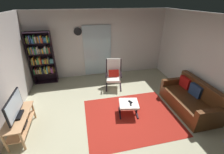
% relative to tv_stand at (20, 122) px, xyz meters
% --- Properties ---
extents(ground_plane, '(7.02, 7.02, 0.00)m').
position_rel_tv_stand_xyz_m(ground_plane, '(2.34, -0.05, -0.35)').
color(ground_plane, '#A9A687').
extents(wall_back, '(5.60, 0.06, 2.60)m').
position_rel_tv_stand_xyz_m(wall_back, '(2.34, 2.85, 0.95)').
color(wall_back, silver).
rests_on(wall_back, ground).
extents(wall_right, '(0.06, 6.00, 2.60)m').
position_rel_tv_stand_xyz_m(wall_right, '(5.04, -0.05, 0.95)').
color(wall_right, silver).
rests_on(wall_right, ground).
extents(glass_door_panel, '(1.10, 0.01, 2.00)m').
position_rel_tv_stand_xyz_m(glass_door_panel, '(2.24, 2.78, 0.70)').
color(glass_door_panel, silver).
extents(area_rug, '(2.47, 2.00, 0.01)m').
position_rel_tv_stand_xyz_m(area_rug, '(2.75, -0.02, -0.35)').
color(area_rug, maroon).
rests_on(area_rug, ground).
extents(tv_stand, '(0.43, 1.11, 0.54)m').
position_rel_tv_stand_xyz_m(tv_stand, '(0.00, 0.00, 0.00)').
color(tv_stand, tan).
rests_on(tv_stand, ground).
extents(television, '(0.20, 0.85, 0.53)m').
position_rel_tv_stand_xyz_m(television, '(0.00, 0.01, 0.44)').
color(television, black).
rests_on(television, tv_stand).
extents(bookshelf_near_tv, '(0.82, 0.30, 1.93)m').
position_rel_tv_stand_xyz_m(bookshelf_near_tv, '(0.17, 2.59, 0.69)').
color(bookshelf_near_tv, black).
rests_on(bookshelf_near_tv, ground).
extents(leather_sofa, '(0.87, 1.72, 0.84)m').
position_rel_tv_stand_xyz_m(leather_sofa, '(4.56, -0.04, -0.05)').
color(leather_sofa, '#522D15').
rests_on(leather_sofa, ground).
extents(lounge_armchair, '(0.69, 0.76, 1.02)m').
position_rel_tv_stand_xyz_m(lounge_armchair, '(2.66, 1.71, 0.19)').
color(lounge_armchair, black).
rests_on(lounge_armchair, ground).
extents(ottoman, '(0.60, 0.57, 0.37)m').
position_rel_tv_stand_xyz_m(ottoman, '(2.72, 0.12, -0.04)').
color(ottoman, white).
rests_on(ottoman, ground).
extents(tv_remote, '(0.08, 0.15, 0.02)m').
position_rel_tv_stand_xyz_m(tv_remote, '(2.75, 0.05, 0.03)').
color(tv_remote, black).
rests_on(tv_remote, ottoman).
extents(cell_phone, '(0.12, 0.16, 0.01)m').
position_rel_tv_stand_xyz_m(cell_phone, '(2.77, 0.15, 0.03)').
color(cell_phone, black).
rests_on(cell_phone, ottoman).
extents(wall_clock, '(0.29, 0.03, 0.29)m').
position_rel_tv_stand_xyz_m(wall_clock, '(1.54, 2.77, 1.50)').
color(wall_clock, silver).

